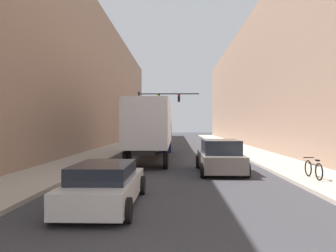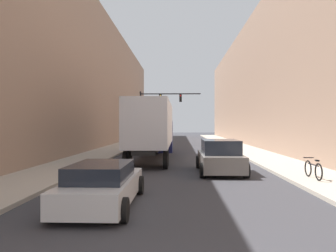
% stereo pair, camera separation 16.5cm
% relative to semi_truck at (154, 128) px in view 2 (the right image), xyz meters
% --- Properties ---
extents(sidewalk_right, '(3.14, 80.00, 0.15)m').
position_rel_semi_truck_xyz_m(sidewalk_right, '(8.09, 9.32, -2.16)').
color(sidewalk_right, '#B2A899').
rests_on(sidewalk_right, ground).
extents(sidewalk_left, '(3.14, 80.00, 0.15)m').
position_rel_semi_truck_xyz_m(sidewalk_left, '(-4.52, 9.32, -2.16)').
color(sidewalk_left, '#B2A899').
rests_on(sidewalk_left, ground).
extents(building_right, '(6.00, 80.00, 14.42)m').
position_rel_semi_truck_xyz_m(building_right, '(12.66, 9.32, 4.98)').
color(building_right, '#997A66').
rests_on(building_right, ground).
extents(building_left, '(6.00, 80.00, 14.75)m').
position_rel_semi_truck_xyz_m(building_left, '(-9.09, 9.32, 5.14)').
color(building_left, '#997A66').
rests_on(building_left, ground).
extents(semi_truck, '(2.51, 13.80, 3.93)m').
position_rel_semi_truck_xyz_m(semi_truck, '(0.00, 0.00, 0.00)').
color(semi_truck, silver).
rests_on(semi_truck, ground).
extents(sedan_car, '(2.07, 4.69, 1.30)m').
position_rel_semi_truck_xyz_m(sedan_car, '(-0.44, -13.87, -1.60)').
color(sedan_car, silver).
rests_on(sedan_car, ground).
extents(suv_car, '(2.24, 4.64, 1.68)m').
position_rel_semi_truck_xyz_m(suv_car, '(3.93, -6.92, -1.44)').
color(suv_car, slate).
rests_on(suv_car, ground).
extents(traffic_signal_gantry, '(7.31, 0.35, 6.43)m').
position_rel_semi_truck_xyz_m(traffic_signal_gantry, '(-1.05, 15.45, 2.27)').
color(traffic_signal_gantry, black).
rests_on(traffic_signal_gantry, ground).
extents(parked_bicycle, '(0.44, 1.82, 0.86)m').
position_rel_semi_truck_xyz_m(parked_bicycle, '(7.57, -9.50, -1.70)').
color(parked_bicycle, black).
rests_on(parked_bicycle, sidewalk_right).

